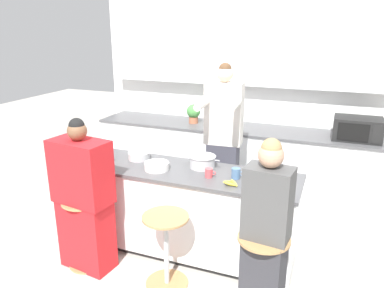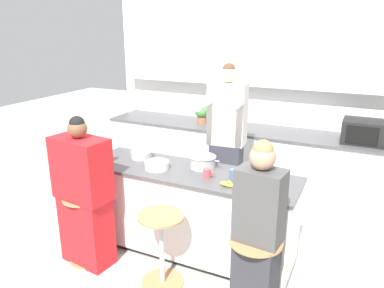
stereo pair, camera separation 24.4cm
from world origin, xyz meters
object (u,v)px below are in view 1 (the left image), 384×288
banana_bunch (231,183)px  juice_carton (105,156)px  potted_plant (194,113)px  person_wrapped_blanket (84,201)px  microwave (357,129)px  bar_stool_leftmost (86,227)px  person_seated_near (265,237)px  cooking_pot (202,162)px  kitchen_island (190,212)px  person_cooking (223,150)px  coffee_cup_far (209,173)px  bar_stool_center (166,246)px  coffee_cup_near (236,173)px  fruit_bowl (157,166)px  bar_stool_rightmost (262,270)px

banana_bunch → juice_carton: 1.30m
potted_plant → person_wrapped_blanket: bearing=-96.8°
potted_plant → microwave: bearing=-1.2°
bar_stool_leftmost → person_seated_near: person_seated_near is taller
cooking_pot → kitchen_island: bearing=-120.7°
person_cooking → coffee_cup_far: 0.71m
cooking_pot → coffee_cup_far: cooking_pot is taller
bar_stool_leftmost → cooking_pot: 1.27m
bar_stool_center → coffee_cup_near: 0.89m
person_cooking → person_seated_near: (0.71, -1.20, -0.24)m
fruit_bowl → coffee_cup_far: 0.53m
person_seated_near → juice_carton: person_seated_near is taller
person_wrapped_blanket → banana_bunch: size_ratio=9.70×
banana_bunch → microwave: 1.98m
cooking_pot → coffee_cup_far: size_ratio=3.39×
bar_stool_center → cooking_pot: size_ratio=1.94×
coffee_cup_far → banana_bunch: (0.24, -0.11, -0.02)m
fruit_bowl → bar_stool_center: bearing=-56.5°
bar_stool_center → microwave: size_ratio=1.27×
banana_bunch → potted_plant: (-1.02, 1.73, 0.18)m
microwave → juice_carton: bearing=-144.8°
bar_stool_rightmost → microwave: bearing=72.5°
microwave → potted_plant: 2.05m
kitchen_island → cooking_pot: bearing=59.3°
juice_carton → person_cooking: bearing=38.4°
person_wrapped_blanket → juice_carton: bearing=101.4°
bar_stool_leftmost → person_cooking: size_ratio=0.37×
person_seated_near → microwave: size_ratio=2.75×
bar_stool_rightmost → person_wrapped_blanket: 1.67m
coffee_cup_near → person_wrapped_blanket: bearing=-156.5°
bar_stool_center → person_cooking: 1.30m
person_seated_near → potted_plant: size_ratio=5.65×
bar_stool_center → fruit_bowl: fruit_bowl is taller
potted_plant → banana_bunch: bearing=-59.5°
person_seated_near → banana_bunch: person_seated_near is taller
bar_stool_leftmost → coffee_cup_far: (1.06, 0.46, 0.54)m
person_seated_near → fruit_bowl: person_seated_near is taller
coffee_cup_near → bar_stool_center: bearing=-130.8°
bar_stool_rightmost → person_seated_near: person_seated_near is taller
bar_stool_rightmost → cooking_pot: size_ratio=1.94×
person_seated_near → cooking_pot: size_ratio=4.19×
bar_stool_center → potted_plant: bearing=105.0°
person_cooking → cooking_pot: size_ratio=5.31×
bar_stool_rightmost → banana_bunch: 0.75m
person_cooking → juice_carton: bearing=-146.2°
potted_plant → person_cooking: bearing=-52.6°
person_seated_near → potted_plant: 2.56m
bar_stool_leftmost → juice_carton: size_ratio=3.67×
person_cooking → person_seated_near: size_ratio=1.27×
cooking_pot → coffee_cup_near: cooking_pot is taller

